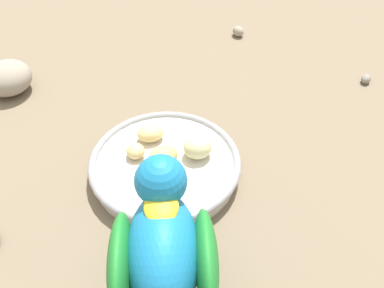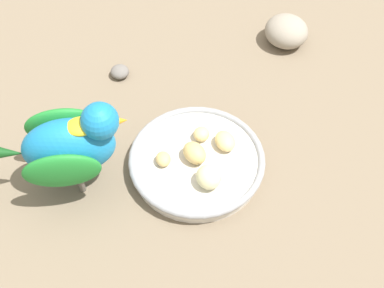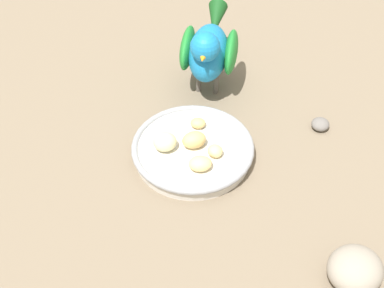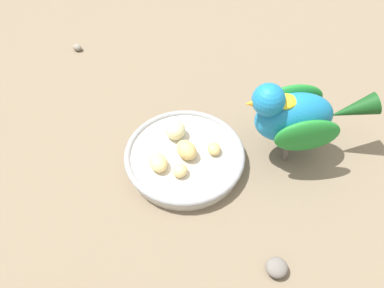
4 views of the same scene
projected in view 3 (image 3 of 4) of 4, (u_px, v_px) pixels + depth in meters
name	position (u px, v px, depth m)	size (l,w,h in m)	color
ground_plane	(203.00, 144.00, 0.94)	(4.00, 4.00, 0.00)	#756651
feeding_bowl	(193.00, 150.00, 0.91)	(0.20, 0.20, 0.03)	beige
apple_piece_0	(194.00, 140.00, 0.90)	(0.04, 0.03, 0.03)	tan
apple_piece_1	(165.00, 142.00, 0.90)	(0.04, 0.03, 0.03)	beige
apple_piece_2	(200.00, 122.00, 0.94)	(0.03, 0.02, 0.02)	tan
apple_piece_3	(214.00, 151.00, 0.89)	(0.03, 0.02, 0.02)	#E5C67F
apple_piece_4	(200.00, 164.00, 0.87)	(0.04, 0.03, 0.02)	#E5C67F
parrot	(209.00, 49.00, 0.99)	(0.20, 0.15, 0.15)	#59544C
rock_large	(355.00, 270.00, 0.74)	(0.08, 0.07, 0.05)	gray
pebble_1	(320.00, 124.00, 0.97)	(0.03, 0.03, 0.02)	slate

